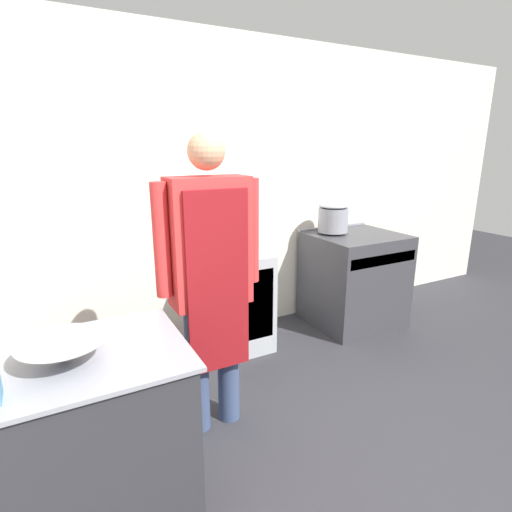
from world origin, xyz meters
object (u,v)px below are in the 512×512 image
object	(u,v)px
stove	(354,279)
fridge_unit	(232,300)
person_cook	(211,270)
stock_pot	(333,218)
mixing_bowl	(63,351)

from	to	relation	value
stove	fridge_unit	size ratio (longest dim) A/B	1.08
person_cook	stock_pot	world-z (taller)	person_cook
stock_pot	stove	bearing A→B (deg)	-35.01
fridge_unit	stock_pot	xyz separation A→B (m)	(1.12, 0.03, 0.64)
stock_pot	person_cook	bearing A→B (deg)	-150.48
stove	mixing_bowl	xyz separation A→B (m)	(-2.69, -1.24, 0.48)
person_cook	mixing_bowl	size ratio (longest dim) A/B	5.19
person_cook	fridge_unit	bearing A→B (deg)	58.94
fridge_unit	mixing_bowl	xyz separation A→B (m)	(-1.37, -1.35, 0.51)
stove	fridge_unit	world-z (taller)	stove
person_cook	stock_pot	xyz separation A→B (m)	(1.66, 0.94, 0.03)
stove	person_cook	world-z (taller)	person_cook
stove	person_cook	size ratio (longest dim) A/B	0.51
stove	person_cook	xyz separation A→B (m)	(-1.86, -0.81, 0.59)
stove	mixing_bowl	world-z (taller)	mixing_bowl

